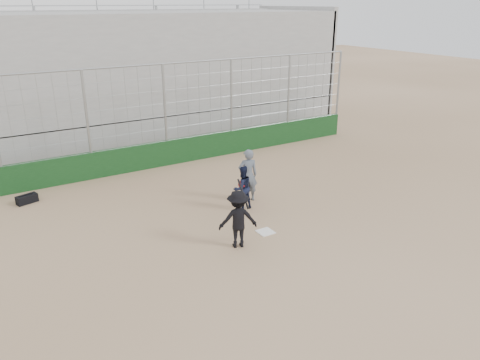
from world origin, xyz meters
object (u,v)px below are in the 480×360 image
batter_at_plate (238,219)px  equipment_bag (27,199)px  umpire (248,178)px  catcher_crouched (242,195)px

batter_at_plate → equipment_bag: size_ratio=2.49×
umpire → equipment_bag: (-6.30, 3.59, -0.66)m
batter_at_plate → equipment_bag: bearing=126.1°
umpire → equipment_bag: size_ratio=2.25×
batter_at_plate → catcher_crouched: (1.33, 1.94, -0.30)m
catcher_crouched → equipment_bag: bearing=144.3°
catcher_crouched → umpire: 0.82m
umpire → batter_at_plate: bearing=68.2°
batter_at_plate → equipment_bag: (-4.42, 6.07, -0.66)m
batter_at_plate → umpire: batter_at_plate is taller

